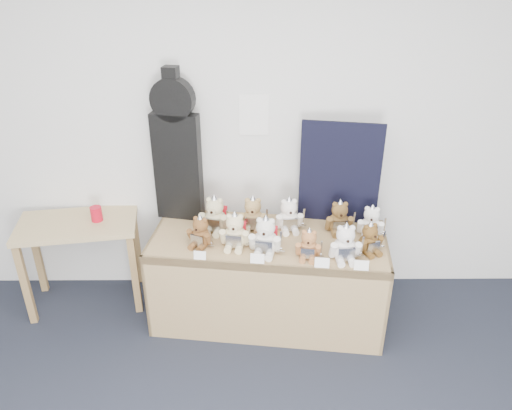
{
  "coord_description": "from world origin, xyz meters",
  "views": [
    {
      "loc": [
        0.14,
        -0.95,
        2.51
      ],
      "look_at": [
        0.16,
        1.95,
        1.0
      ],
      "focal_mm": 35.0,
      "sensor_mm": 36.0,
      "label": 1
    }
  ],
  "objects_px": {
    "teddy_back_left": "(215,216)",
    "teddy_back_centre_right": "(289,216)",
    "teddy_front_far_right": "(345,244)",
    "teddy_back_end": "(371,223)",
    "display_table": "(267,260)",
    "teddy_front_left": "(235,232)",
    "teddy_back_centre_left": "(253,215)",
    "teddy_front_centre": "(265,237)",
    "teddy_front_right": "(309,245)",
    "side_table": "(79,237)",
    "guitar_case": "(176,148)",
    "teddy_front_far_left": "(200,233)",
    "teddy_front_end": "(370,239)",
    "red_cup": "(96,214)",
    "teddy_back_right": "(339,218)"
  },
  "relations": [
    {
      "from": "teddy_back_right",
      "to": "teddy_back_centre_right",
      "type": "bearing_deg",
      "value": 173.66
    },
    {
      "from": "teddy_front_left",
      "to": "teddy_back_centre_left",
      "type": "distance_m",
      "value": 0.26
    },
    {
      "from": "teddy_front_end",
      "to": "teddy_front_centre",
      "type": "bearing_deg",
      "value": 157.35
    },
    {
      "from": "guitar_case",
      "to": "teddy_back_end",
      "type": "xyz_separation_m",
      "value": [
        1.36,
        -0.29,
        -0.45
      ]
    },
    {
      "from": "display_table",
      "to": "teddy_back_centre_right",
      "type": "relative_size",
      "value": 6.24
    },
    {
      "from": "teddy_back_left",
      "to": "teddy_back_centre_left",
      "type": "relative_size",
      "value": 1.06
    },
    {
      "from": "teddy_front_far_right",
      "to": "teddy_front_centre",
      "type": "bearing_deg",
      "value": 168.25
    },
    {
      "from": "teddy_back_centre_right",
      "to": "teddy_back_right",
      "type": "bearing_deg",
      "value": -12.32
    },
    {
      "from": "guitar_case",
      "to": "side_table",
      "type": "bearing_deg",
      "value": -158.83
    },
    {
      "from": "side_table",
      "to": "display_table",
      "type": "bearing_deg",
      "value": -19.48
    },
    {
      "from": "teddy_back_left",
      "to": "teddy_back_centre_right",
      "type": "relative_size",
      "value": 1.07
    },
    {
      "from": "red_cup",
      "to": "teddy_back_right",
      "type": "xyz_separation_m",
      "value": [
        1.76,
        -0.13,
        0.03
      ]
    },
    {
      "from": "side_table",
      "to": "guitar_case",
      "type": "relative_size",
      "value": 0.82
    },
    {
      "from": "teddy_front_right",
      "to": "red_cup",
      "type": "bearing_deg",
      "value": 173.16
    },
    {
      "from": "teddy_front_far_right",
      "to": "teddy_back_end",
      "type": "height_order",
      "value": "teddy_front_far_right"
    },
    {
      "from": "red_cup",
      "to": "teddy_back_centre_left",
      "type": "height_order",
      "value": "teddy_back_centre_left"
    },
    {
      "from": "teddy_back_left",
      "to": "red_cup",
      "type": "bearing_deg",
      "value": -173.12
    },
    {
      "from": "teddy_front_right",
      "to": "teddy_back_right",
      "type": "height_order",
      "value": "teddy_back_right"
    },
    {
      "from": "teddy_front_far_left",
      "to": "teddy_front_centre",
      "type": "bearing_deg",
      "value": 12.18
    },
    {
      "from": "teddy_front_right",
      "to": "teddy_back_left",
      "type": "relative_size",
      "value": 0.78
    },
    {
      "from": "display_table",
      "to": "teddy_front_left",
      "type": "relative_size",
      "value": 6.14
    },
    {
      "from": "teddy_front_right",
      "to": "teddy_back_centre_left",
      "type": "distance_m",
      "value": 0.52
    },
    {
      "from": "teddy_front_centre",
      "to": "teddy_back_centre_left",
      "type": "height_order",
      "value": "teddy_front_centre"
    },
    {
      "from": "side_table",
      "to": "teddy_front_far_left",
      "type": "height_order",
      "value": "teddy_front_far_left"
    },
    {
      "from": "display_table",
      "to": "teddy_front_far_right",
      "type": "xyz_separation_m",
      "value": [
        0.49,
        -0.21,
        0.26
      ]
    },
    {
      "from": "display_table",
      "to": "red_cup",
      "type": "xyz_separation_m",
      "value": [
        -1.25,
        0.28,
        0.23
      ]
    },
    {
      "from": "teddy_front_left",
      "to": "teddy_back_end",
      "type": "height_order",
      "value": "teddy_front_left"
    },
    {
      "from": "guitar_case",
      "to": "teddy_front_far_right",
      "type": "height_order",
      "value": "guitar_case"
    },
    {
      "from": "guitar_case",
      "to": "teddy_back_centre_right",
      "type": "distance_m",
      "value": 0.93
    },
    {
      "from": "teddy_front_left",
      "to": "teddy_front_far_right",
      "type": "distance_m",
      "value": 0.73
    },
    {
      "from": "teddy_front_left",
      "to": "teddy_front_centre",
      "type": "height_order",
      "value": "teddy_front_centre"
    },
    {
      "from": "teddy_front_left",
      "to": "teddy_back_centre_right",
      "type": "xyz_separation_m",
      "value": [
        0.38,
        0.22,
        -0.0
      ]
    },
    {
      "from": "red_cup",
      "to": "teddy_front_left",
      "type": "bearing_deg",
      "value": -17.45
    },
    {
      "from": "teddy_front_far_left",
      "to": "teddy_back_centre_right",
      "type": "distance_m",
      "value": 0.65
    },
    {
      "from": "teddy_front_centre",
      "to": "side_table",
      "type": "bearing_deg",
      "value": 175.61
    },
    {
      "from": "guitar_case",
      "to": "teddy_front_end",
      "type": "height_order",
      "value": "guitar_case"
    },
    {
      "from": "teddy_front_right",
      "to": "teddy_back_end",
      "type": "relative_size",
      "value": 0.91
    },
    {
      "from": "guitar_case",
      "to": "red_cup",
      "type": "height_order",
      "value": "guitar_case"
    },
    {
      "from": "guitar_case",
      "to": "teddy_front_centre",
      "type": "bearing_deg",
      "value": -27.68
    },
    {
      "from": "teddy_front_far_left",
      "to": "teddy_front_far_right",
      "type": "distance_m",
      "value": 0.97
    },
    {
      "from": "side_table",
      "to": "teddy_back_centre_left",
      "type": "height_order",
      "value": "teddy_back_centre_left"
    },
    {
      "from": "guitar_case",
      "to": "teddy_front_far_right",
      "type": "distance_m",
      "value": 1.35
    },
    {
      "from": "teddy_front_far_right",
      "to": "teddy_front_end",
      "type": "relative_size",
      "value": 1.17
    },
    {
      "from": "side_table",
      "to": "teddy_front_right",
      "type": "relative_size",
      "value": 3.95
    },
    {
      "from": "teddy_front_right",
      "to": "side_table",
      "type": "bearing_deg",
      "value": 175.34
    },
    {
      "from": "display_table",
      "to": "teddy_front_right",
      "type": "bearing_deg",
      "value": -28.18
    },
    {
      "from": "side_table",
      "to": "red_cup",
      "type": "distance_m",
      "value": 0.23
    },
    {
      "from": "teddy_front_centre",
      "to": "teddy_front_right",
      "type": "bearing_deg",
      "value": -1.44
    },
    {
      "from": "teddy_front_left",
      "to": "teddy_front_right",
      "type": "height_order",
      "value": "teddy_front_left"
    },
    {
      "from": "side_table",
      "to": "teddy_back_left",
      "type": "xyz_separation_m",
      "value": [
        1.02,
        -0.09,
        0.22
      ]
    }
  ]
}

